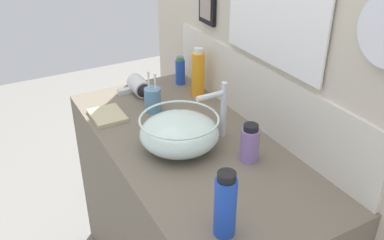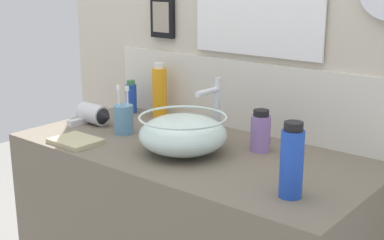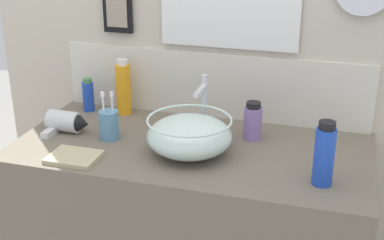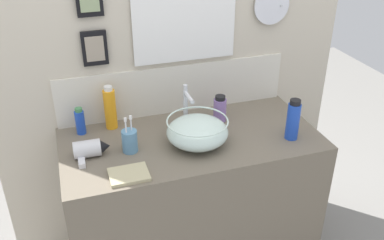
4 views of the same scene
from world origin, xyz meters
name	(u,v)px [view 2 (image 2 of 4)]	position (x,y,z in m)	size (l,w,h in m)	color
back_panel	(248,39)	(0.00, 0.33, 1.20)	(1.88, 0.10, 2.39)	beige
glass_bowl_sink	(183,134)	(0.01, -0.06, 0.92)	(0.29, 0.29, 0.13)	silver
faucet	(215,105)	(0.01, 0.12, 0.99)	(0.02, 0.13, 0.23)	silver
hair_drier	(95,115)	(-0.48, -0.01, 0.89)	(0.17, 0.14, 0.08)	silver
toothbrush_cup	(124,119)	(-0.30, -0.02, 0.91)	(0.07, 0.07, 0.18)	#598CB2
lotion_bottle	(160,92)	(-0.35, 0.23, 0.96)	(0.06, 0.06, 0.23)	orange
soap_dispenser	(131,97)	(-0.50, 0.21, 0.92)	(0.05, 0.05, 0.14)	blue
spray_bottle	(261,132)	(0.20, 0.13, 0.92)	(0.07, 0.07, 0.14)	#8C6BB2
shampoo_bottle	(292,161)	(0.46, -0.15, 0.96)	(0.06, 0.06, 0.21)	blue
hand_towel	(76,141)	(-0.35, -0.21, 0.86)	(0.17, 0.13, 0.02)	tan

